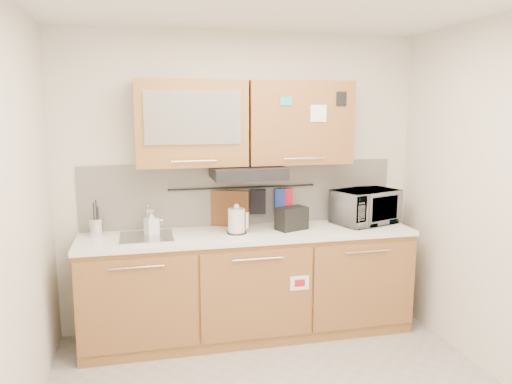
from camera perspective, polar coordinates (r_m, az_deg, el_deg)
wall_back at (r=4.45m, az=-1.62°, el=1.13°), size 3.20×0.00×3.20m
wall_left at (r=2.99m, az=-26.94°, el=-4.20°), size 0.00×3.00×3.00m
base_cabinet at (r=4.39m, az=-0.76°, el=-11.09°), size 2.80×0.64×0.88m
countertop at (r=4.23m, az=-0.77°, el=-4.84°), size 2.82×0.62×0.04m
backsplash at (r=4.46m, az=-1.59°, el=-0.16°), size 2.80×0.02×0.56m
upper_cabinets at (r=4.23m, az=-1.25°, el=7.90°), size 1.82×0.37×0.70m
range_hood at (r=4.19m, az=-0.96°, el=2.26°), size 0.60×0.46×0.10m
sink at (r=4.16m, az=-12.38°, el=-5.00°), size 0.42×0.40×0.26m
utensil_rail at (r=4.41m, az=-1.49°, el=0.52°), size 1.30×0.02×0.02m
utensil_crock at (r=4.27m, az=-17.72°, el=-3.84°), size 0.16×0.16×0.30m
kettle at (r=4.16m, az=-2.22°, el=-3.41°), size 0.19×0.19×0.25m
toaster at (r=4.30m, az=4.09°, el=-3.00°), size 0.30×0.23×0.20m
microwave at (r=4.62m, az=12.38°, el=-1.64°), size 0.65×0.54×0.31m
soap_bottle at (r=4.19m, az=-11.86°, el=-3.44°), size 0.13×0.13×0.21m
cutting_board at (r=4.42m, az=-3.31°, el=-2.91°), size 0.37×0.18×0.48m
oven_mitt at (r=4.50m, az=2.86°, el=-0.88°), size 0.13×0.05×0.20m
dark_pouch at (r=4.45m, az=0.20°, el=-1.10°), size 0.15×0.06×0.22m
pot_holder at (r=4.50m, az=3.31°, el=-0.68°), size 0.14×0.03×0.18m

